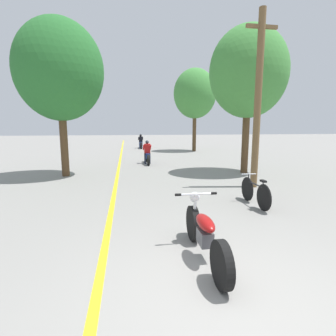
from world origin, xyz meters
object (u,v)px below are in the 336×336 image
at_px(roadside_tree_left, 59,71).
at_px(utility_pole, 258,99).
at_px(roadside_tree_right_far, 195,94).
at_px(motorcycle_rider_lead, 147,155).
at_px(motorcycle_foreground, 204,234).
at_px(motorcycle_rider_far, 141,143).
at_px(roadside_tree_right_near, 249,73).
at_px(bicycle_parked, 255,192).

bearing_deg(roadside_tree_left, utility_pole, -24.20).
xyz_separation_m(roadside_tree_right_far, motorcycle_rider_lead, (-4.66, -7.07, -4.35)).
relative_size(utility_pole, roadside_tree_left, 0.92).
bearing_deg(motorcycle_foreground, utility_pole, 55.25).
height_order(roadside_tree_left, motorcycle_rider_far, roadside_tree_left).
bearing_deg(roadside_tree_left, motorcycle_rider_lead, 40.18).
relative_size(roadside_tree_right_near, bicycle_parked, 3.97).
relative_size(utility_pole, roadside_tree_right_near, 0.92).
bearing_deg(roadside_tree_right_near, motorcycle_rider_lead, 139.42).
distance_m(motorcycle_rider_lead, motorcycle_rider_far, 10.59).
bearing_deg(roadside_tree_right_near, utility_pole, -108.59).
bearing_deg(motorcycle_foreground, motorcycle_rider_lead, 90.26).
distance_m(utility_pole, bicycle_parked, 3.61).
relative_size(motorcycle_rider_lead, bicycle_parked, 1.28).
xyz_separation_m(motorcycle_rider_lead, motorcycle_rider_far, (0.20, 10.58, 0.01)).
relative_size(roadside_tree_left, motorcycle_rider_far, 3.13).
distance_m(motorcycle_foreground, motorcycle_rider_lead, 11.24).
xyz_separation_m(motorcycle_foreground, motorcycle_rider_lead, (-0.05, 11.24, 0.08)).
xyz_separation_m(utility_pole, motorcycle_rider_lead, (-3.34, 6.49, -2.60)).
distance_m(utility_pole, roadside_tree_right_near, 3.30).
bearing_deg(bicycle_parked, roadside_tree_left, 139.02).
height_order(roadside_tree_right_far, motorcycle_rider_lead, roadside_tree_right_far).
height_order(motorcycle_foreground, motorcycle_rider_lead, motorcycle_rider_lead).
height_order(roadside_tree_right_near, motorcycle_foreground, roadside_tree_right_near).
height_order(motorcycle_rider_lead, bicycle_parked, motorcycle_rider_lead).
xyz_separation_m(roadside_tree_right_far, roadside_tree_left, (-8.52, -10.33, -0.41)).
xyz_separation_m(roadside_tree_right_near, motorcycle_rider_lead, (-4.29, 3.68, -4.03)).
distance_m(roadside_tree_left, motorcycle_rider_far, 14.95).
bearing_deg(roadside_tree_left, motorcycle_foreground, -63.93).
xyz_separation_m(motorcycle_foreground, motorcycle_rider_far, (0.15, 21.83, 0.09)).
height_order(motorcycle_rider_far, bicycle_parked, motorcycle_rider_far).
distance_m(roadside_tree_right_far, bicycle_parked, 16.48).
height_order(roadside_tree_right_near, bicycle_parked, roadside_tree_right_near).
relative_size(utility_pole, bicycle_parked, 3.64).
bearing_deg(bicycle_parked, motorcycle_rider_lead, 105.00).
height_order(roadside_tree_right_near, roadside_tree_right_far, roadside_tree_right_far).
relative_size(utility_pole, motorcycle_foreground, 2.71).
xyz_separation_m(roadside_tree_left, motorcycle_rider_far, (4.06, 13.84, -3.93)).
relative_size(utility_pole, motorcycle_rider_lead, 2.85).
xyz_separation_m(roadside_tree_left, motorcycle_foreground, (3.91, -7.99, -4.02)).
bearing_deg(utility_pole, roadside_tree_right_far, 84.47).
distance_m(roadside_tree_right_near, roadside_tree_left, 8.16).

